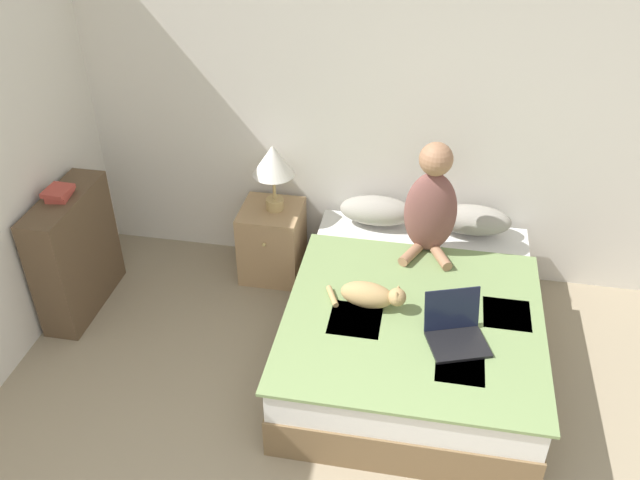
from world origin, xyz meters
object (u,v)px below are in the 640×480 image
Objects in this scene: book_stack_top at (59,193)px; pillow_far at (473,220)px; pillow_near at (377,211)px; cat_tabby at (371,295)px; nightstand at (272,241)px; bed at (412,328)px; bookshelf at (75,253)px; person_sitting at (431,204)px; table_lamp at (273,163)px; laptop_open at (456,332)px.

pillow_far is at bearing 14.37° from book_stack_top.
book_stack_top is at bearing -165.63° from pillow_far.
cat_tabby is (0.07, -0.94, -0.02)m from pillow_near.
pillow_far is 2.80m from book_stack_top.
pillow_far is at bearing 2.99° from nightstand.
bed is 2.36m from bookshelf.
nightstand reaches higher than bed.
person_sitting reaches higher than nightstand.
bookshelf is (-2.01, -0.69, -0.15)m from pillow_near.
bookshelf is at bearing -153.74° from table_lamp.
laptop_open is 1.98× the size of book_stack_top.
laptop_open is 0.73× the size of nightstand.
bed is 1.33m from nightstand.
bookshelf reaches higher than pillow_near.
person_sitting is 0.78m from cat_tabby.
book_stack_top is (-1.28, -0.63, -0.01)m from table_lamp.
pillow_far is (0.67, 0.00, 0.00)m from pillow_near.
pillow_near is at bearing 143.82° from person_sitting.
nightstand is (-0.77, -0.08, -0.31)m from pillow_near.
table_lamp reaches higher than bed.
book_stack_top is at bearing -161.13° from pillow_near.
laptop_open reaches higher than pillow_far.
cat_tabby is (-0.60, -0.94, -0.02)m from pillow_far.
person_sitting reaches higher than bookshelf.
pillow_near is 1.30× the size of laptop_open.
table_lamp is at bearing 26.26° from bookshelf.
laptop_open is at bearing -94.49° from pillow_far.
nightstand is 0.64× the size of bookshelf.
pillow_near is at bearing 18.95° from bookshelf.
laptop_open reaches higher than nightstand.
person_sitting is (0.37, -0.27, 0.26)m from pillow_near.
bed is 1.48m from table_lamp.
nightstand is at bearing 170.12° from person_sitting.
table_lamp reaches higher than pillow_near.
cat_tabby is 2.14m from book_stack_top.
pillow_near is 0.53m from person_sitting.
bed is 3.57× the size of pillow_far.
cat_tabby is (-0.27, -0.13, 0.33)m from bed.
cat_tabby is at bearing -6.75° from book_stack_top.
bed is at bearing -2.91° from book_stack_top.
pillow_far is 1.48m from nightstand.
book_stack_top reaches higher than pillow_near.
pillow_far is 1.45m from table_lamp.
laptop_open reaches higher than cat_tabby.
nightstand is at bearing 122.07° from laptop_open.
bookshelf is at bearing -170.10° from person_sitting.
bookshelf is 4.29× the size of book_stack_top.
table_lamp is (-1.11, 0.21, 0.08)m from person_sitting.
pillow_far reaches higher than nightstand.
bed is 2.46m from book_stack_top.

